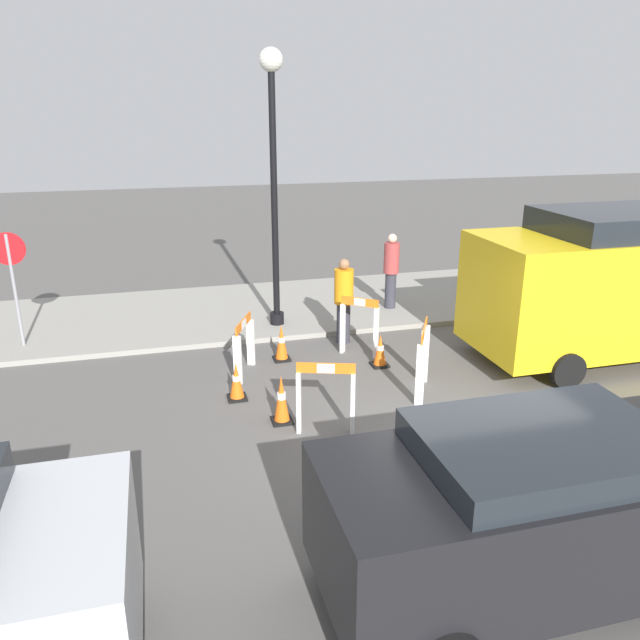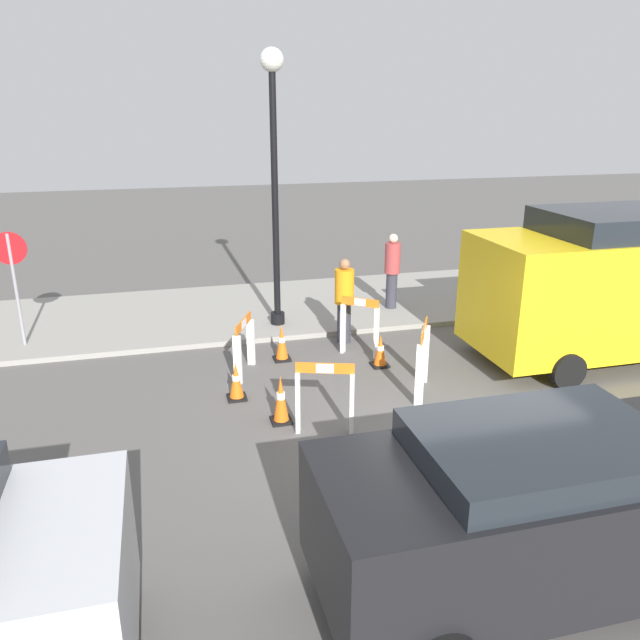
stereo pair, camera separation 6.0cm
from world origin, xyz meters
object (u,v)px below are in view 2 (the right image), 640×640
object	(u,v)px
stop_sign	(13,270)
parked_car_1	(534,505)
streetlamp_post	(274,155)
person_worker	(344,298)
person_pedestrian	(392,269)
work_van	(619,280)

from	to	relation	value
stop_sign	parked_car_1	distance (m)	9.80
streetlamp_post	person_worker	size ratio (longest dim) A/B	3.18
person_worker	parked_car_1	distance (m)	6.80
person_pedestrian	parked_car_1	world-z (taller)	person_pedestrian
streetlamp_post	person_pedestrian	xyz separation A→B (m)	(2.66, 0.42, -2.50)
stop_sign	person_pedestrian	xyz separation A→B (m)	(7.54, 0.40, -0.55)
person_worker	streetlamp_post	bearing A→B (deg)	-111.29
stop_sign	person_worker	distance (m)	6.12
streetlamp_post	person_worker	bearing A→B (deg)	-45.20
person_pedestrian	parked_car_1	distance (m)	8.52
streetlamp_post	parked_car_1	world-z (taller)	streetlamp_post
person_pedestrian	work_van	xyz separation A→B (m)	(3.00, -3.43, 0.45)
person_worker	person_pedestrian	bearing A→B (deg)	158.37
person_worker	parked_car_1	size ratio (longest dim) A/B	0.42
stop_sign	work_van	world-z (taller)	work_van
person_pedestrian	work_van	world-z (taller)	work_van
streetlamp_post	person_worker	xyz separation A→B (m)	(1.10, -1.11, -2.61)
work_van	parked_car_1	bearing A→B (deg)	-134.44
parked_car_1	work_van	size ratio (longest dim) A/B	0.76
parked_car_1	streetlamp_post	bearing A→B (deg)	96.21
work_van	person_worker	bearing A→B (deg)	157.38
person_pedestrian	stop_sign	bearing A→B (deg)	-20.57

